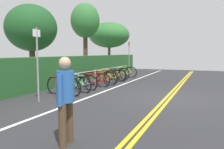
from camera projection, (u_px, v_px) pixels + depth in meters
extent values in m
cube|color=#2B2B2D|center=(169.00, 97.00, 8.63)|extent=(28.00, 13.68, 0.05)
cube|color=gold|center=(171.00, 97.00, 8.59)|extent=(25.20, 0.10, 0.00)
cube|color=gold|center=(167.00, 97.00, 8.65)|extent=(25.20, 0.10, 0.00)
cube|color=white|center=(103.00, 92.00, 9.69)|extent=(25.20, 0.12, 0.00)
cylinder|color=#9EA0A5|center=(57.00, 87.00, 8.46)|extent=(0.05, 0.05, 0.77)
cylinder|color=#9EA0A5|center=(79.00, 82.00, 9.90)|extent=(0.05, 0.05, 0.77)
cylinder|color=#9EA0A5|center=(95.00, 78.00, 11.34)|extent=(0.05, 0.05, 0.77)
cylinder|color=#9EA0A5|center=(108.00, 75.00, 12.78)|extent=(0.05, 0.05, 0.77)
cylinder|color=#9EA0A5|center=(118.00, 73.00, 14.21)|extent=(0.05, 0.05, 0.77)
cylinder|color=#9EA0A5|center=(126.00, 71.00, 15.65)|extent=(0.05, 0.05, 0.77)
cylinder|color=#9EA0A5|center=(102.00, 70.00, 12.02)|extent=(7.84, 0.04, 0.04)
torus|color=black|center=(54.00, 85.00, 9.21)|extent=(0.15, 0.74, 0.74)
torus|color=black|center=(73.00, 87.00, 8.71)|extent=(0.15, 0.74, 0.74)
cylinder|color=red|center=(61.00, 84.00, 9.01)|extent=(0.11, 0.58, 0.51)
cylinder|color=red|center=(62.00, 78.00, 8.96)|extent=(0.12, 0.69, 0.07)
cylinder|color=red|center=(68.00, 85.00, 8.84)|extent=(0.06, 0.17, 0.46)
cylinder|color=red|center=(70.00, 89.00, 8.80)|extent=(0.08, 0.37, 0.19)
cylinder|color=red|center=(71.00, 83.00, 8.75)|extent=(0.07, 0.25, 0.31)
cylinder|color=red|center=(55.00, 82.00, 9.17)|extent=(0.05, 0.14, 0.34)
cube|color=black|center=(69.00, 79.00, 8.79)|extent=(0.11, 0.21, 0.05)
cylinder|color=red|center=(55.00, 76.00, 9.13)|extent=(0.46, 0.09, 0.03)
torus|color=black|center=(67.00, 83.00, 9.92)|extent=(0.16, 0.72, 0.72)
torus|color=black|center=(85.00, 85.00, 9.43)|extent=(0.16, 0.72, 0.72)
cylinder|color=#198C38|center=(73.00, 82.00, 9.73)|extent=(0.12, 0.56, 0.49)
cylinder|color=#198C38|center=(74.00, 77.00, 9.68)|extent=(0.13, 0.66, 0.07)
cylinder|color=#198C38|center=(79.00, 83.00, 9.56)|extent=(0.06, 0.16, 0.44)
cylinder|color=#198C38|center=(81.00, 86.00, 9.52)|extent=(0.09, 0.36, 0.18)
cylinder|color=#198C38|center=(82.00, 81.00, 9.47)|extent=(0.07, 0.24, 0.30)
cylinder|color=#198C38|center=(68.00, 80.00, 9.88)|extent=(0.05, 0.14, 0.33)
cube|color=black|center=(80.00, 77.00, 9.51)|extent=(0.11, 0.21, 0.05)
cylinder|color=#198C38|center=(68.00, 75.00, 9.84)|extent=(0.46, 0.09, 0.03)
torus|color=black|center=(73.00, 81.00, 10.55)|extent=(0.14, 0.73, 0.73)
torus|color=black|center=(91.00, 83.00, 10.05)|extent=(0.14, 0.73, 0.73)
cylinder|color=silver|center=(79.00, 80.00, 10.36)|extent=(0.10, 0.58, 0.50)
cylinder|color=silver|center=(80.00, 75.00, 10.30)|extent=(0.11, 0.69, 0.07)
cylinder|color=silver|center=(85.00, 81.00, 10.19)|extent=(0.05, 0.17, 0.45)
cylinder|color=silver|center=(87.00, 84.00, 10.15)|extent=(0.08, 0.37, 0.18)
cylinder|color=silver|center=(89.00, 79.00, 10.10)|extent=(0.06, 0.25, 0.31)
cylinder|color=silver|center=(73.00, 78.00, 10.51)|extent=(0.05, 0.14, 0.33)
cube|color=black|center=(86.00, 75.00, 10.13)|extent=(0.10, 0.21, 0.05)
cylinder|color=silver|center=(74.00, 74.00, 10.46)|extent=(0.46, 0.08, 0.03)
torus|color=black|center=(83.00, 80.00, 11.17)|extent=(0.20, 0.70, 0.71)
torus|color=black|center=(103.00, 81.00, 10.98)|extent=(0.20, 0.70, 0.71)
cylinder|color=red|center=(90.00, 79.00, 11.09)|extent=(0.16, 0.57, 0.48)
cylinder|color=red|center=(92.00, 74.00, 11.06)|extent=(0.18, 0.68, 0.07)
cylinder|color=red|center=(97.00, 79.00, 11.03)|extent=(0.07, 0.17, 0.43)
cylinder|color=red|center=(100.00, 82.00, 11.02)|extent=(0.11, 0.37, 0.18)
cylinder|color=red|center=(101.00, 78.00, 10.99)|extent=(0.09, 0.25, 0.30)
cylinder|color=red|center=(84.00, 77.00, 11.14)|extent=(0.06, 0.14, 0.32)
cube|color=black|center=(99.00, 74.00, 10.99)|extent=(0.12, 0.21, 0.05)
cylinder|color=red|center=(85.00, 73.00, 11.11)|extent=(0.46, 0.12, 0.03)
torus|color=black|center=(90.00, 79.00, 11.67)|extent=(0.28, 0.71, 0.73)
torus|color=black|center=(111.00, 79.00, 11.59)|extent=(0.28, 0.71, 0.73)
cylinder|color=red|center=(97.00, 77.00, 11.63)|extent=(0.23, 0.59, 0.50)
cylinder|color=red|center=(99.00, 73.00, 11.60)|extent=(0.26, 0.70, 0.07)
cylinder|color=red|center=(105.00, 77.00, 11.60)|extent=(0.09, 0.18, 0.45)
cylinder|color=red|center=(107.00, 80.00, 11.61)|extent=(0.16, 0.38, 0.18)
cylinder|color=red|center=(108.00, 76.00, 11.58)|extent=(0.12, 0.26, 0.31)
cylinder|color=red|center=(91.00, 76.00, 11.65)|extent=(0.08, 0.14, 0.33)
cube|color=black|center=(106.00, 73.00, 11.58)|extent=(0.14, 0.22, 0.05)
cylinder|color=red|center=(92.00, 71.00, 11.63)|extent=(0.45, 0.17, 0.03)
torus|color=black|center=(94.00, 77.00, 12.47)|extent=(0.28, 0.74, 0.76)
torus|color=black|center=(112.00, 77.00, 12.37)|extent=(0.28, 0.74, 0.76)
cylinder|color=orange|center=(100.00, 75.00, 12.42)|extent=(0.21, 0.56, 0.52)
cylinder|color=orange|center=(102.00, 71.00, 12.40)|extent=(0.24, 0.66, 0.07)
cylinder|color=orange|center=(107.00, 76.00, 12.39)|extent=(0.08, 0.17, 0.47)
cylinder|color=orange|center=(109.00, 78.00, 12.40)|extent=(0.14, 0.36, 0.19)
cylinder|color=orange|center=(110.00, 74.00, 12.37)|extent=(0.11, 0.25, 0.32)
cylinder|color=orange|center=(94.00, 74.00, 12.45)|extent=(0.07, 0.14, 0.34)
cube|color=black|center=(108.00, 71.00, 12.36)|extent=(0.14, 0.21, 0.05)
cylinder|color=orange|center=(95.00, 70.00, 12.42)|extent=(0.45, 0.16, 0.03)
torus|color=black|center=(101.00, 75.00, 13.23)|extent=(0.26, 0.73, 0.75)
torus|color=black|center=(119.00, 76.00, 13.11)|extent=(0.26, 0.73, 0.75)
cylinder|color=yellow|center=(108.00, 74.00, 13.18)|extent=(0.20, 0.59, 0.51)
cylinder|color=yellow|center=(109.00, 70.00, 13.15)|extent=(0.23, 0.70, 0.07)
cylinder|color=yellow|center=(114.00, 74.00, 13.14)|extent=(0.08, 0.17, 0.46)
cylinder|color=yellow|center=(116.00, 77.00, 13.14)|extent=(0.14, 0.38, 0.19)
cylinder|color=yellow|center=(117.00, 73.00, 13.11)|extent=(0.11, 0.26, 0.32)
cylinder|color=yellow|center=(102.00, 73.00, 13.21)|extent=(0.07, 0.14, 0.34)
cube|color=black|center=(115.00, 70.00, 13.11)|extent=(0.13, 0.21, 0.05)
cylinder|color=yellow|center=(103.00, 69.00, 13.18)|extent=(0.45, 0.15, 0.03)
torus|color=black|center=(110.00, 74.00, 14.09)|extent=(0.28, 0.67, 0.69)
torus|color=black|center=(122.00, 76.00, 13.44)|extent=(0.28, 0.67, 0.69)
cylinder|color=red|center=(114.00, 74.00, 13.84)|extent=(0.22, 0.53, 0.47)
cylinder|color=red|center=(115.00, 70.00, 13.77)|extent=(0.25, 0.63, 0.07)
cylinder|color=red|center=(119.00, 74.00, 13.62)|extent=(0.09, 0.16, 0.42)
cylinder|color=red|center=(120.00, 77.00, 13.56)|extent=(0.15, 0.34, 0.18)
cylinder|color=red|center=(121.00, 73.00, 13.50)|extent=(0.11, 0.24, 0.29)
cylinder|color=red|center=(111.00, 72.00, 14.04)|extent=(0.08, 0.14, 0.31)
cube|color=black|center=(119.00, 70.00, 13.55)|extent=(0.14, 0.22, 0.05)
cylinder|color=red|center=(111.00, 69.00, 13.99)|extent=(0.44, 0.18, 0.03)
torus|color=black|center=(111.00, 73.00, 14.83)|extent=(0.26, 0.75, 0.77)
torus|color=black|center=(124.00, 74.00, 14.18)|extent=(0.26, 0.75, 0.77)
cylinder|color=#198C38|center=(116.00, 72.00, 14.58)|extent=(0.20, 0.59, 0.52)
cylinder|color=#198C38|center=(117.00, 68.00, 14.52)|extent=(0.23, 0.70, 0.07)
cylinder|color=#198C38|center=(120.00, 72.00, 14.36)|extent=(0.08, 0.17, 0.47)
cylinder|color=#198C38|center=(122.00, 75.00, 14.30)|extent=(0.14, 0.38, 0.19)
cylinder|color=#198C38|center=(123.00, 71.00, 14.24)|extent=(0.10, 0.26, 0.32)
cylinder|color=#198C38|center=(112.00, 70.00, 14.79)|extent=(0.07, 0.14, 0.35)
cube|color=black|center=(121.00, 68.00, 14.29)|extent=(0.13, 0.21, 0.05)
cylinder|color=#198C38|center=(112.00, 67.00, 14.73)|extent=(0.45, 0.15, 0.03)
torus|color=black|center=(115.00, 72.00, 15.28)|extent=(0.30, 0.74, 0.76)
torus|color=black|center=(131.00, 72.00, 15.20)|extent=(0.30, 0.74, 0.76)
cylinder|color=yellow|center=(121.00, 71.00, 15.24)|extent=(0.23, 0.59, 0.52)
cylinder|color=yellow|center=(122.00, 68.00, 15.21)|extent=(0.27, 0.70, 0.07)
cylinder|color=yellow|center=(127.00, 71.00, 15.21)|extent=(0.09, 0.18, 0.47)
cylinder|color=yellow|center=(128.00, 73.00, 15.22)|extent=(0.16, 0.38, 0.19)
cylinder|color=yellow|center=(129.00, 70.00, 15.19)|extent=(0.12, 0.26, 0.32)
cylinder|color=yellow|center=(116.00, 70.00, 15.26)|extent=(0.08, 0.15, 0.35)
cube|color=black|center=(128.00, 67.00, 15.18)|extent=(0.14, 0.22, 0.05)
cylinder|color=yellow|center=(117.00, 66.00, 15.23)|extent=(0.44, 0.17, 0.03)
cylinder|color=#4C3826|center=(69.00, 121.00, 4.24)|extent=(0.14, 0.14, 0.79)
cylinder|color=#4C3826|center=(62.00, 126.00, 3.99)|extent=(0.14, 0.14, 0.79)
cylinder|color=#2659A5|center=(65.00, 86.00, 4.05)|extent=(0.32, 0.32, 0.56)
sphere|color=tan|center=(65.00, 63.00, 4.01)|extent=(0.21, 0.21, 0.21)
cylinder|color=#2659A5|center=(70.00, 87.00, 4.25)|extent=(0.09, 0.09, 0.55)
cylinder|color=#2659A5|center=(60.00, 90.00, 3.87)|extent=(0.09, 0.09, 0.55)
cylinder|color=gray|center=(38.00, 65.00, 7.68)|extent=(0.06, 0.06, 2.48)
cube|color=white|center=(37.00, 33.00, 7.58)|extent=(0.36, 0.06, 0.24)
cylinder|color=gray|center=(129.00, 58.00, 16.66)|extent=(0.06, 0.06, 2.47)
cube|color=red|center=(129.00, 44.00, 16.56)|extent=(0.36, 0.05, 0.24)
cube|color=#235626|center=(84.00, 68.00, 14.14)|extent=(16.84, 0.92, 1.46)
cylinder|color=#473323|center=(33.00, 65.00, 12.94)|extent=(0.32, 0.32, 1.87)
ellipsoid|color=#1C4C21|center=(31.00, 28.00, 12.74)|extent=(2.83, 2.83, 2.58)
cylinder|color=#473323|center=(86.00, 56.00, 16.82)|extent=(0.32, 0.32, 2.86)
ellipsoid|color=#2D6B30|center=(85.00, 21.00, 16.58)|extent=(2.10, 2.10, 2.48)
cylinder|color=brown|center=(109.00, 59.00, 20.13)|extent=(0.23, 0.23, 2.19)
ellipsoid|color=#2D6B30|center=(109.00, 35.00, 19.93)|extent=(3.54, 3.54, 2.20)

